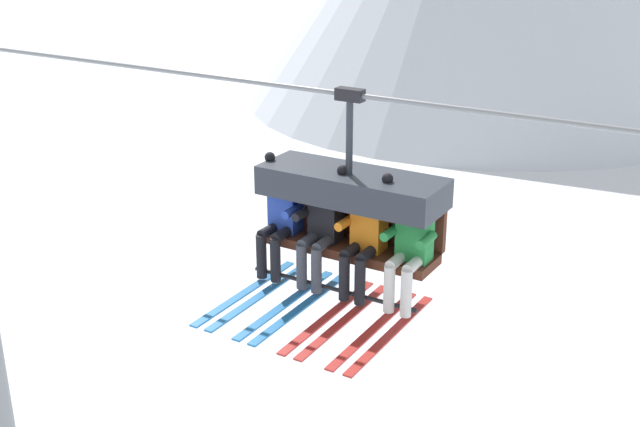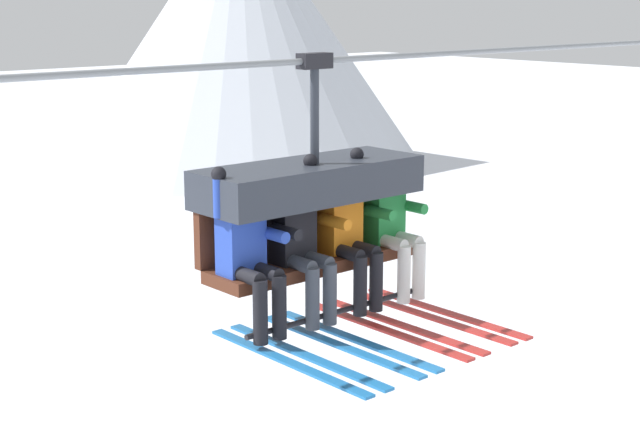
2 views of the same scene
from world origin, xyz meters
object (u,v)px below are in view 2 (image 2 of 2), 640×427
object	(u,v)px
skier_orange	(350,232)
skier_green	(394,225)
chairlift_chair	(309,199)
skier_blue	(250,253)
skier_black	(303,242)

from	to	relation	value
skier_orange	skier_green	xyz separation A→B (m)	(0.50, -0.01, -0.02)
chairlift_chair	skier_green	bearing A→B (deg)	-16.49
skier_blue	skier_orange	xyz separation A→B (m)	(1.00, 0.00, 0.00)
chairlift_chair	skier_green	xyz separation A→B (m)	(0.75, -0.22, -0.29)
chairlift_chair	skier_black	bearing A→B (deg)	-138.91
skier_blue	skier_green	bearing A→B (deg)	-0.26
skier_black	skier_orange	distance (m)	0.50
chairlift_chair	skier_black	world-z (taller)	chairlift_chair
skier_black	chairlift_chair	bearing A→B (deg)	41.09
skier_black	skier_green	size ratio (longest dim) A/B	1.00
chairlift_chair	skier_blue	distance (m)	0.83
skier_blue	skier_black	distance (m)	0.50
skier_blue	skier_orange	distance (m)	1.00
skier_orange	chairlift_chair	bearing A→B (deg)	139.66
skier_orange	skier_green	distance (m)	0.50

